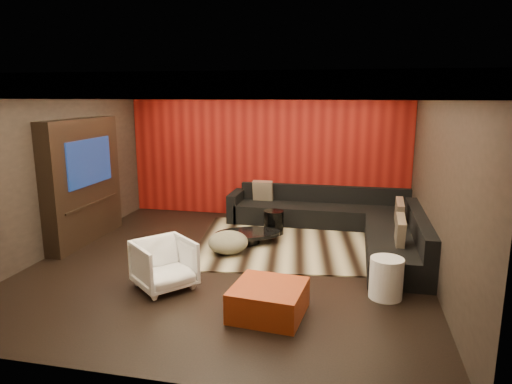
% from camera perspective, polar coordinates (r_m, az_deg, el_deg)
% --- Properties ---
extents(floor, '(6.00, 6.00, 0.02)m').
position_cam_1_polar(floor, '(7.26, -3.37, -9.09)').
color(floor, black).
rests_on(floor, ground).
extents(ceiling, '(6.00, 6.00, 0.02)m').
position_cam_1_polar(ceiling, '(6.76, -3.68, 13.76)').
color(ceiling, silver).
rests_on(ceiling, ground).
extents(wall_back, '(6.00, 0.02, 2.80)m').
position_cam_1_polar(wall_back, '(9.77, 1.31, 5.02)').
color(wall_back, black).
rests_on(wall_back, ground).
extents(wall_left, '(0.02, 6.00, 2.80)m').
position_cam_1_polar(wall_left, '(8.21, -24.19, 2.57)').
color(wall_left, black).
rests_on(wall_left, ground).
extents(wall_right, '(0.02, 6.00, 2.80)m').
position_cam_1_polar(wall_right, '(6.72, 22.03, 0.80)').
color(wall_right, black).
rests_on(wall_right, ground).
extents(red_feature_wall, '(5.98, 0.05, 2.78)m').
position_cam_1_polar(red_feature_wall, '(9.73, 1.27, 5.00)').
color(red_feature_wall, '#6B0C0A').
rests_on(red_feature_wall, ground).
extents(soffit_back, '(6.00, 0.60, 0.22)m').
position_cam_1_polar(soffit_back, '(9.39, 0.98, 12.63)').
color(soffit_back, silver).
rests_on(soffit_back, ground).
extents(soffit_front, '(6.00, 0.60, 0.22)m').
position_cam_1_polar(soffit_front, '(4.23, -14.02, 12.72)').
color(soffit_front, silver).
rests_on(soffit_front, ground).
extents(soffit_left, '(0.60, 4.80, 0.22)m').
position_cam_1_polar(soffit_left, '(7.94, -23.17, 11.73)').
color(soffit_left, silver).
rests_on(soffit_left, ground).
extents(soffit_right, '(0.60, 4.80, 0.22)m').
position_cam_1_polar(soffit_right, '(6.56, 20.22, 12.05)').
color(soffit_right, silver).
rests_on(soffit_right, ground).
extents(cove_back, '(4.80, 0.08, 0.04)m').
position_cam_1_polar(cove_back, '(9.05, 0.54, 12.07)').
color(cove_back, '#FFD899').
rests_on(cove_back, ground).
extents(cove_front, '(4.80, 0.08, 0.04)m').
position_cam_1_polar(cove_front, '(4.54, -12.03, 11.62)').
color(cove_front, '#FFD899').
rests_on(cove_front, ground).
extents(cove_left, '(0.08, 4.80, 0.04)m').
position_cam_1_polar(cove_left, '(7.75, -21.03, 11.25)').
color(cove_left, '#FFD899').
rests_on(cove_left, ground).
extents(cove_right, '(0.08, 4.80, 0.04)m').
position_cam_1_polar(cove_right, '(6.52, 17.14, 11.47)').
color(cove_right, '#FFD899').
rests_on(cove_right, ground).
extents(tv_surround, '(0.30, 2.00, 2.20)m').
position_cam_1_polar(tv_surround, '(8.66, -20.83, 1.27)').
color(tv_surround, black).
rests_on(tv_surround, ground).
extents(tv_screen, '(0.04, 1.30, 0.80)m').
position_cam_1_polar(tv_screen, '(8.51, -20.10, 3.55)').
color(tv_screen, black).
rests_on(tv_screen, ground).
extents(tv_shelf, '(0.04, 1.60, 0.04)m').
position_cam_1_polar(tv_shelf, '(8.65, -19.74, -1.37)').
color(tv_shelf, black).
rests_on(tv_shelf, ground).
extents(rug, '(4.36, 3.49, 0.02)m').
position_cam_1_polar(rug, '(8.27, 6.95, -6.31)').
color(rug, '#BFB38B').
rests_on(rug, floor).
extents(coffee_table, '(1.52, 1.52, 0.20)m').
position_cam_1_polar(coffee_table, '(8.15, -1.02, -5.69)').
color(coffee_table, black).
rests_on(coffee_table, rug).
extents(drum_stool, '(0.46, 0.46, 0.44)m').
position_cam_1_polar(drum_stool, '(8.64, 2.23, -3.79)').
color(drum_stool, black).
rests_on(drum_stool, rug).
extents(striped_pouf, '(0.79, 0.79, 0.37)m').
position_cam_1_polar(striped_pouf, '(7.64, -3.51, -6.29)').
color(striped_pouf, beige).
rests_on(striped_pouf, rug).
extents(white_side_table, '(0.55, 0.55, 0.54)m').
position_cam_1_polar(white_side_table, '(6.28, 15.96, -10.31)').
color(white_side_table, white).
rests_on(white_side_table, floor).
extents(orange_ottoman, '(0.92, 0.92, 0.37)m').
position_cam_1_polar(orange_ottoman, '(5.66, 1.57, -13.35)').
color(orange_ottoman, '#A02414').
rests_on(orange_ottoman, floor).
extents(armchair, '(1.04, 1.04, 0.68)m').
position_cam_1_polar(armchair, '(6.43, -11.41, -8.86)').
color(armchair, white).
rests_on(armchair, floor).
extents(sectional_sofa, '(3.65, 3.50, 0.75)m').
position_cam_1_polar(sectional_sofa, '(8.70, 11.11, -3.77)').
color(sectional_sofa, black).
rests_on(sectional_sofa, floor).
extents(throw_pillows, '(2.93, 2.73, 0.50)m').
position_cam_1_polar(throw_pillows, '(8.24, 11.13, -2.09)').
color(throw_pillows, '#C9B093').
rests_on(throw_pillows, sectional_sofa).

